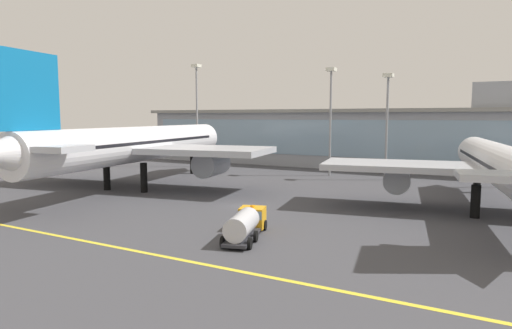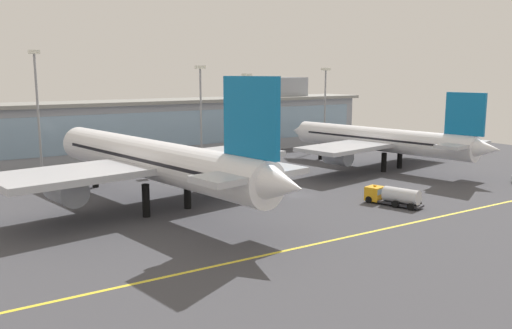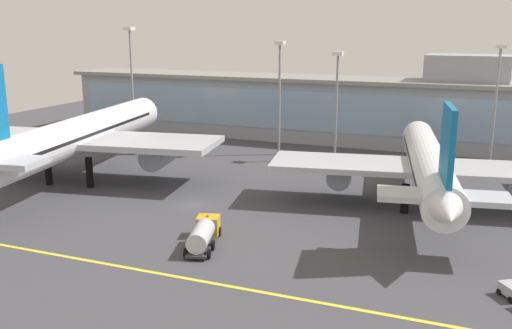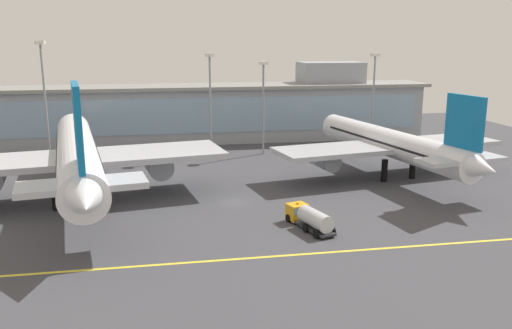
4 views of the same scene
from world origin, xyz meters
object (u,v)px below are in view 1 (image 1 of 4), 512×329
at_px(apron_light_mast_east, 387,109).
at_px(apron_light_mast_west, 197,101).
at_px(apron_light_mast_far_east, 331,105).
at_px(airliner_near_right, 500,166).
at_px(fuel_tanker_truck, 246,223).
at_px(airliner_near_left, 137,145).

bearing_deg(apron_light_mast_east, apron_light_mast_west, 178.56).
bearing_deg(apron_light_mast_far_east, airliner_near_right, -38.68).
xyz_separation_m(airliner_near_right, apron_light_mast_east, (-19.08, 23.73, 7.43)).
bearing_deg(airliner_near_right, fuel_tanker_truck, 127.11).
xyz_separation_m(airliner_near_left, airliner_near_right, (54.13, 6.03, -1.21)).
height_order(airliner_near_right, apron_light_mast_west, apron_light_mast_west).
bearing_deg(airliner_near_right, apron_light_mast_east, 28.41).
bearing_deg(apron_light_mast_east, airliner_near_right, -51.21).
distance_m(airliner_near_right, apron_light_mast_far_east, 40.01).
xyz_separation_m(airliner_near_right, fuel_tanker_truck, (-22.25, -24.28, -4.60)).
height_order(apron_light_mast_west, apron_light_mast_east, apron_light_mast_west).
bearing_deg(fuel_tanker_truck, airliner_near_right, -58.81).
bearing_deg(apron_light_mast_west, apron_light_mast_far_east, -0.71).
bearing_deg(apron_light_mast_far_east, apron_light_mast_west, 179.29).
distance_m(airliner_near_left, apron_light_mast_west, 33.64).
xyz_separation_m(apron_light_mast_east, apron_light_mast_far_east, (-11.46, 0.72, 0.97)).
xyz_separation_m(airliner_near_right, apron_light_mast_far_east, (-30.54, 24.45, 8.40)).
bearing_deg(apron_light_mast_west, airliner_near_right, -21.16).
bearing_deg(fuel_tanker_truck, airliner_near_left, 43.91).
xyz_separation_m(airliner_near_left, apron_light_mast_far_east, (23.59, 30.48, 7.19)).
bearing_deg(airliner_near_left, apron_light_mast_far_east, -47.12).
xyz_separation_m(fuel_tanker_truck, apron_light_mast_far_east, (-8.28, 48.73, 13.00)).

